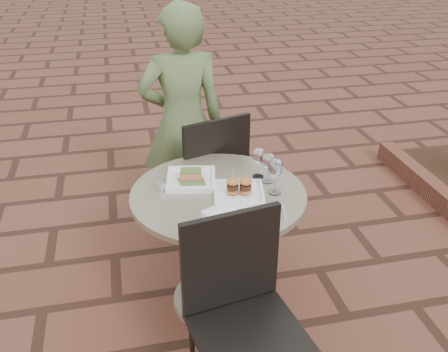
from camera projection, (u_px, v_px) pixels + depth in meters
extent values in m
plane|color=#582F22|center=(276.00, 328.00, 2.70)|extent=(60.00, 60.00, 0.00)
cylinder|color=gray|center=(219.00, 298.00, 2.88)|extent=(0.52, 0.52, 0.04)
cylinder|color=gray|center=(219.00, 252.00, 2.72)|extent=(0.08, 0.08, 0.70)
cylinder|color=gray|center=(218.00, 195.00, 2.55)|extent=(0.90, 0.90, 0.03)
cube|color=black|center=(203.00, 178.00, 3.25)|extent=(0.55, 0.55, 0.03)
cube|color=black|center=(217.00, 156.00, 2.98)|extent=(0.43, 0.16, 0.46)
cylinder|color=black|center=(214.00, 189.00, 3.59)|extent=(0.02, 0.02, 0.44)
cylinder|color=black|center=(166.00, 203.00, 3.43)|extent=(0.02, 0.02, 0.44)
cylinder|color=black|center=(242.00, 214.00, 3.30)|extent=(0.02, 0.02, 0.44)
cylinder|color=black|center=(191.00, 230.00, 3.14)|extent=(0.02, 0.02, 0.44)
cube|color=black|center=(249.00, 335.00, 2.06)|extent=(0.51, 0.51, 0.03)
cube|color=black|center=(231.00, 259.00, 2.11)|extent=(0.44, 0.11, 0.46)
cylinder|color=black|center=(267.00, 331.00, 2.39)|extent=(0.02, 0.02, 0.44)
imported|color=#4F6638|center=(182.00, 123.00, 3.25)|extent=(0.58, 0.40, 1.54)
cube|color=white|center=(191.00, 181.00, 2.64)|extent=(0.30, 0.30, 0.01)
cube|color=#DF784E|center=(191.00, 175.00, 2.62)|extent=(0.12, 0.09, 0.04)
cube|color=#495B29|center=(191.00, 171.00, 2.61)|extent=(0.12, 0.09, 0.01)
cube|color=white|center=(239.00, 195.00, 2.51)|extent=(0.29, 0.29, 0.01)
cube|color=white|center=(234.00, 217.00, 2.33)|extent=(0.30, 0.30, 0.01)
ellipsoid|color=#CC5483|center=(229.00, 222.00, 2.27)|extent=(0.04, 0.03, 0.02)
cylinder|color=white|center=(274.00, 192.00, 2.54)|extent=(0.07, 0.07, 0.00)
cylinder|color=white|center=(275.00, 184.00, 2.52)|extent=(0.01, 0.01, 0.08)
ellipsoid|color=white|center=(276.00, 168.00, 2.47)|extent=(0.08, 0.08, 0.10)
cylinder|color=white|center=(276.00, 169.00, 2.48)|extent=(0.06, 0.06, 0.04)
cylinder|color=white|center=(258.00, 176.00, 2.69)|extent=(0.06, 0.06, 0.00)
cylinder|color=white|center=(258.00, 170.00, 2.67)|extent=(0.01, 0.01, 0.07)
ellipsoid|color=white|center=(259.00, 156.00, 2.63)|extent=(0.07, 0.07, 0.09)
cylinder|color=white|center=(268.00, 181.00, 2.64)|extent=(0.06, 0.06, 0.00)
cylinder|color=white|center=(268.00, 175.00, 2.62)|extent=(0.01, 0.01, 0.07)
ellipsoid|color=white|center=(268.00, 161.00, 2.58)|extent=(0.07, 0.07, 0.09)
cylinder|color=silver|center=(161.00, 186.00, 2.56)|extent=(0.07, 0.07, 0.04)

